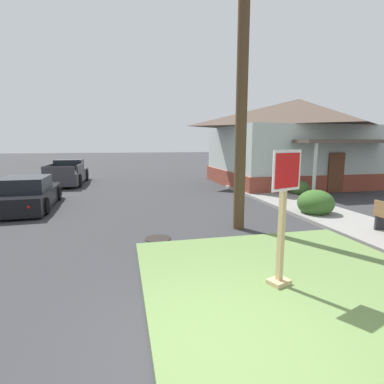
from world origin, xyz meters
name	(u,v)px	position (x,y,z in m)	size (l,w,h in m)	color
ground_plane	(212,354)	(0.00, 0.00, 0.00)	(160.00, 160.00, 0.00)	#333335
grass_corner_patch	(292,280)	(1.98, 1.47, 0.04)	(5.40, 5.19, 0.08)	#668447
sidewalk_strip	(333,217)	(5.89, 5.36, 0.06)	(2.20, 15.54, 0.12)	gray
stop_sign	(282,222)	(1.63, 1.31, 1.20)	(0.64, 0.39, 2.34)	tan
manhole_cover	(158,239)	(-0.12, 4.54, 0.01)	(0.70, 0.70, 0.02)	black
parked_sedan_black	(27,195)	(-4.63, 9.49, 0.54)	(2.09, 4.56, 1.25)	black
pickup_truck_charcoal	(68,174)	(-4.32, 16.80, 0.62)	(2.05, 5.28, 1.48)	#38383D
utility_pole	(244,29)	(2.34, 5.00, 5.56)	(1.37, 0.32, 10.84)	#4C3823
corner_house	(297,141)	(9.64, 13.72, 2.65)	(9.93, 8.98, 5.18)	brown
shrub_near_porch	(299,188)	(7.29, 9.59, 0.37)	(0.96, 0.96, 0.75)	#3C622B
shrub_by_curb	(316,203)	(5.52, 5.83, 0.46)	(1.23, 1.23, 0.93)	#376226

